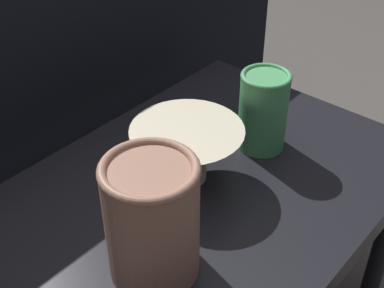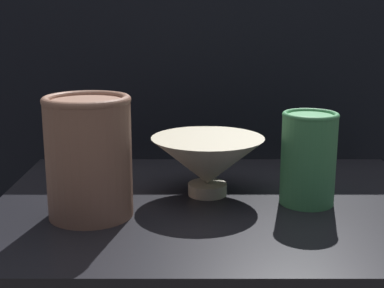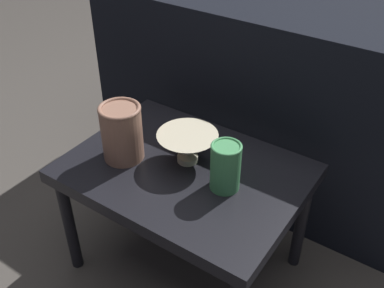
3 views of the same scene
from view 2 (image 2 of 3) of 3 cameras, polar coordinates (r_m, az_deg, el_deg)
table at (r=0.82m, az=2.38°, el=-9.18°), size 0.66×0.48×0.41m
couch_backdrop at (r=1.37m, az=1.32°, el=0.35°), size 1.30×0.50×0.73m
bowl at (r=0.82m, az=1.48°, el=-1.87°), size 0.17×0.17×0.09m
vase_textured_left at (r=0.74m, az=-11.14°, el=-1.15°), size 0.12×0.12×0.17m
vase_colorful_right at (r=0.80m, az=12.12°, el=-1.37°), size 0.08×0.08×0.14m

